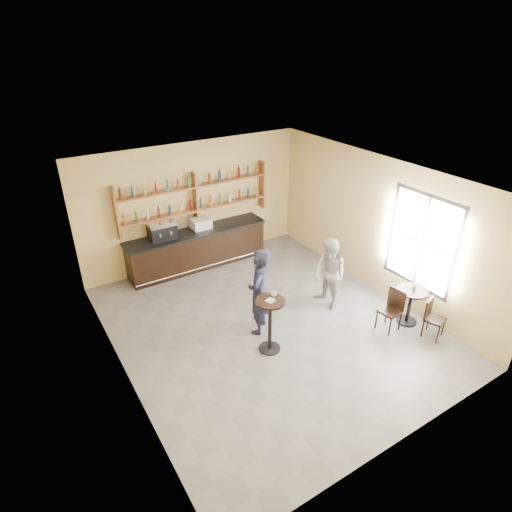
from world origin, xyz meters
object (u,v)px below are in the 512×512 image
pastry_case (201,224)px  chair_south (435,319)px  cafe_table (409,306)px  patron_second (329,274)px  espresso_machine (162,230)px  pedestal_table (270,325)px  bar_counter (198,249)px  chair_west (390,311)px  man_main (259,292)px

pastry_case → chair_south: bearing=-60.9°
cafe_table → patron_second: patron_second is taller
espresso_machine → pedestal_table: espresso_machine is taller
pedestal_table → chair_south: 3.37m
espresso_machine → pedestal_table: 3.92m
pastry_case → cafe_table: pastry_case is taller
pedestal_table → bar_counter: bearing=86.0°
patron_second → cafe_table: bearing=38.3°
pastry_case → patron_second: patron_second is taller
cafe_table → chair_west: (-0.55, 0.05, 0.05)m
chair_west → espresso_machine: bearing=-152.4°
pastry_case → chair_west: (2.05, -4.59, -0.71)m
man_main → chair_west: size_ratio=2.05×
espresso_machine → pedestal_table: size_ratio=0.57×
chair_west → cafe_table: bearing=78.5°
chair_west → patron_second: patron_second is taller
chair_west → pedestal_table: bearing=-113.8°
bar_counter → pastry_case: (0.14, 0.00, 0.66)m
cafe_table → chair_west: size_ratio=0.88×
pastry_case → chair_south: size_ratio=0.59×
pastry_case → patron_second: size_ratio=0.30×
espresso_machine → pastry_case: 1.03m
bar_counter → cafe_table: bearing=-59.5°
pedestal_table → patron_second: size_ratio=0.70×
bar_counter → pastry_case: pastry_case is taller
pastry_case → man_main: bearing=-92.1°
bar_counter → espresso_machine: (-0.89, 0.00, 0.74)m
espresso_machine → chair_south: bearing=-53.9°
pastry_case → espresso_machine: bearing=-177.6°
pastry_case → pedestal_table: pastry_case is taller
pastry_case → chair_south: 5.92m
pedestal_table → chair_south: size_ratio=1.36×
bar_counter → pastry_case: bearing=0.0°
espresso_machine → patron_second: patron_second is taller
bar_counter → pastry_case: size_ratio=7.52×
espresso_machine → patron_second: size_ratio=0.39×
bar_counter → pedestal_table: 3.82m
cafe_table → chair_south: bearing=-85.2°
chair_west → chair_south: chair_west is taller
man_main → cafe_table: 3.24m
bar_counter → chair_west: 5.08m
man_main → patron_second: man_main is taller
bar_counter → pedestal_table: (-0.27, -3.81, 0.06)m
man_main → chair_south: 3.59m
chair_south → patron_second: (-1.11, 1.99, 0.40)m
pedestal_table → chair_west: bearing=-17.6°
chair_west → man_main: bearing=-127.9°
pedestal_table → man_main: (0.16, 0.64, 0.37)m
pastry_case → chair_west: pastry_case is taller
bar_counter → man_main: 3.21m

